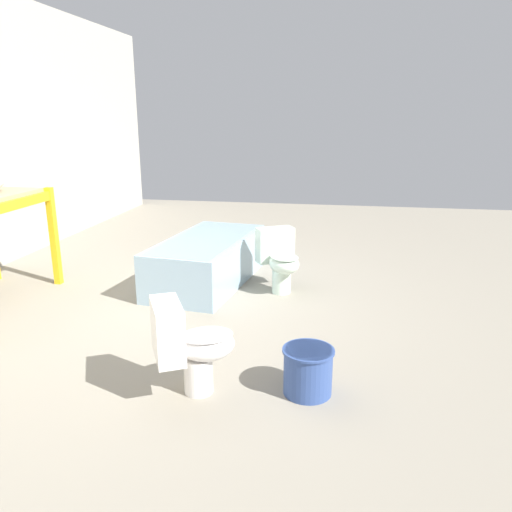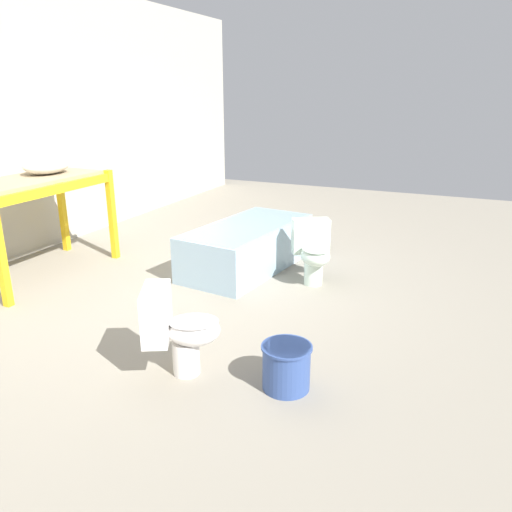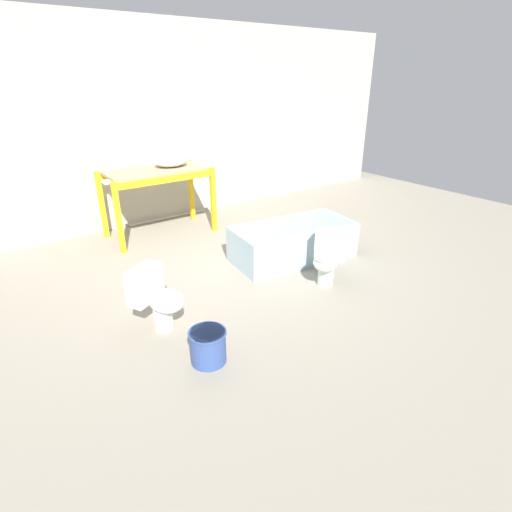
# 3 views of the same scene
# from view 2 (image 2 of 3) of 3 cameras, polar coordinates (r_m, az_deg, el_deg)

# --- Properties ---
(ground_plane) EXTENTS (12.00, 12.00, 0.00)m
(ground_plane) POSITION_cam_2_polar(r_m,az_deg,el_deg) (5.23, -9.77, -3.33)
(ground_plane) COLOR gray
(shelving_rack) EXTENTS (1.61, 0.83, 1.05)m
(shelving_rack) POSITION_cam_2_polar(r_m,az_deg,el_deg) (5.74, -24.29, 6.39)
(shelving_rack) COLOR yellow
(shelving_rack) RESTS_ON ground_plane
(sink_basin) EXTENTS (0.53, 0.40, 0.26)m
(sink_basin) POSITION_cam_2_polar(r_m,az_deg,el_deg) (5.91, -22.85, 9.52)
(sink_basin) COLOR silver
(sink_basin) RESTS_ON shelving_rack
(bathtub_main) EXTENTS (1.77, 1.00, 0.49)m
(bathtub_main) POSITION_cam_2_polar(r_m,az_deg,el_deg) (5.58, -0.98, 1.46)
(bathtub_main) COLOR #99B7CC
(bathtub_main) RESTS_ON ground_plane
(toilet_near) EXTENTS (0.62, 0.55, 0.65)m
(toilet_near) POSITION_cam_2_polar(r_m,az_deg,el_deg) (5.15, 6.54, 0.73)
(toilet_near) COLOR silver
(toilet_near) RESTS_ON ground_plane
(toilet_far) EXTENTS (0.54, 0.62, 0.65)m
(toilet_far) POSITION_cam_2_polar(r_m,az_deg,el_deg) (3.52, -8.99, -8.06)
(toilet_far) COLOR white
(toilet_far) RESTS_ON ground_plane
(bucket_white) EXTENTS (0.34, 0.34, 0.31)m
(bucket_white) POSITION_cam_2_polar(r_m,az_deg,el_deg) (3.41, 3.49, -12.42)
(bucket_white) COLOR #334C8C
(bucket_white) RESTS_ON ground_plane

